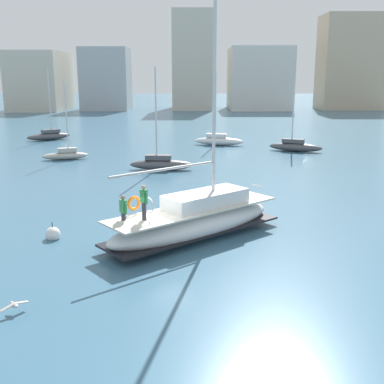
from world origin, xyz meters
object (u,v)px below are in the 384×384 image
object	(u,v)px
moored_sloop_near	(293,146)
moored_catamaran	(159,163)
moored_sloop_far	(216,140)
moored_cutter_right	(63,154)
mooring_buoy	(50,235)
seagull	(12,305)
moored_cutter_left	(47,135)
main_sailboat	(193,219)

from	to	relation	value
moored_sloop_near	moored_catamaran	size ratio (longest dim) A/B	0.97
moored_sloop_far	moored_cutter_right	world-z (taller)	moored_sloop_far
moored_sloop_near	moored_sloop_far	bearing A→B (deg)	149.67
moored_catamaran	mooring_buoy	world-z (taller)	moored_catamaran
moored_sloop_far	mooring_buoy	xyz separation A→B (m)	(-9.72, -31.87, -0.38)
seagull	mooring_buoy	size ratio (longest dim) A/B	0.84
moored_cutter_left	seagull	bearing A→B (deg)	-75.03
moored_sloop_near	seagull	size ratio (longest dim) A/B	10.11
moored_sloop_near	moored_cutter_left	size ratio (longest dim) A/B	0.95
moored_catamaran	seagull	size ratio (longest dim) A/B	10.38
moored_cutter_left	moored_cutter_right	bearing A→B (deg)	-68.02
moored_cutter_left	moored_catamaran	bearing A→B (deg)	-51.97
moored_sloop_near	moored_cutter_right	xyz separation A→B (m)	(-22.65, -4.94, -0.09)
main_sailboat	moored_sloop_near	world-z (taller)	main_sailboat
main_sailboat	mooring_buoy	distance (m)	6.91
moored_catamaran	mooring_buoy	xyz separation A→B (m)	(-4.12, -17.32, -0.37)
main_sailboat	moored_sloop_far	size ratio (longest dim) A/B	1.73
moored_cutter_left	moored_cutter_right	distance (m)	15.20
moored_sloop_far	moored_catamaran	bearing A→B (deg)	-111.02
main_sailboat	moored_cutter_right	bearing A→B (deg)	118.50
moored_cutter_right	moored_cutter_left	bearing A→B (deg)	111.98
moored_sloop_near	mooring_buoy	distance (m)	32.44
moored_sloop_near	moored_cutter_right	bearing A→B (deg)	-167.70
main_sailboat	mooring_buoy	world-z (taller)	main_sailboat
mooring_buoy	moored_sloop_near	bearing A→B (deg)	57.45
seagull	main_sailboat	bearing A→B (deg)	51.46
moored_cutter_left	moored_sloop_near	bearing A→B (deg)	-17.91
main_sailboat	seagull	bearing A→B (deg)	-128.54
moored_sloop_near	moored_sloop_far	distance (m)	8.97
moored_sloop_far	seagull	world-z (taller)	moored_sloop_far
moored_sloop_far	mooring_buoy	distance (m)	33.32
moored_sloop_far	mooring_buoy	bearing A→B (deg)	-106.95
moored_cutter_left	seagull	distance (m)	45.44
moored_sloop_near	moored_catamaran	bearing A→B (deg)	-143.06
moored_cutter_right	main_sailboat	bearing A→B (deg)	-61.50
moored_cutter_right	mooring_buoy	world-z (taller)	moored_cutter_right
moored_catamaran	mooring_buoy	bearing A→B (deg)	-103.39
main_sailboat	mooring_buoy	size ratio (longest dim) A/B	14.37
moored_cutter_right	mooring_buoy	distance (m)	23.00
main_sailboat	moored_catamaran	xyz separation A→B (m)	(-2.75, 17.14, -0.33)
moored_catamaran	moored_cutter_right	distance (m)	10.62
moored_cutter_right	mooring_buoy	size ratio (longest dim) A/B	7.35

